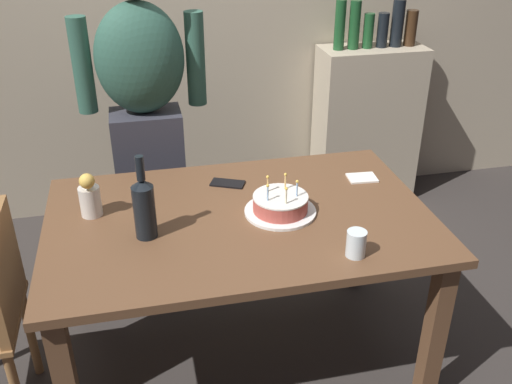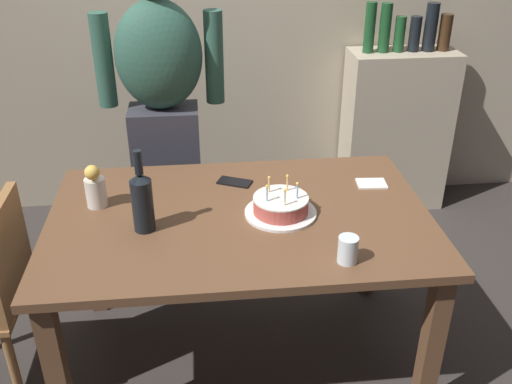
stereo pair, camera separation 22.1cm
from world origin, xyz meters
name	(u,v)px [view 2 (the right image)]	position (x,y,z in m)	size (l,w,h in m)	color
ground_plane	(242,354)	(0.00, 0.00, 0.00)	(10.00, 10.00, 0.00)	#332D2B
dining_table	(240,235)	(0.00, 0.00, 0.64)	(1.50, 0.96, 0.74)	brown
birthday_cake	(281,206)	(0.16, -0.01, 0.78)	(0.28, 0.28, 0.15)	white
water_glass_near	(348,250)	(0.34, -0.36, 0.79)	(0.07, 0.07, 0.10)	silver
wine_bottle	(142,200)	(-0.36, -0.07, 0.87)	(0.08, 0.08, 0.32)	black
cell_phone	(234,182)	(0.00, 0.27, 0.74)	(0.14, 0.07, 0.01)	black
napkin_stack	(372,184)	(0.59, 0.19, 0.74)	(0.12, 0.09, 0.01)	white
flower_vase	(95,186)	(-0.57, 0.13, 0.83)	(0.08, 0.10, 0.19)	silver
person_man_bearded	(164,117)	(-0.31, 0.76, 0.87)	(0.61, 0.27, 1.66)	#33333D
shelf_cabinet	(396,128)	(1.09, 1.33, 0.53)	(0.64, 0.30, 1.30)	tan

